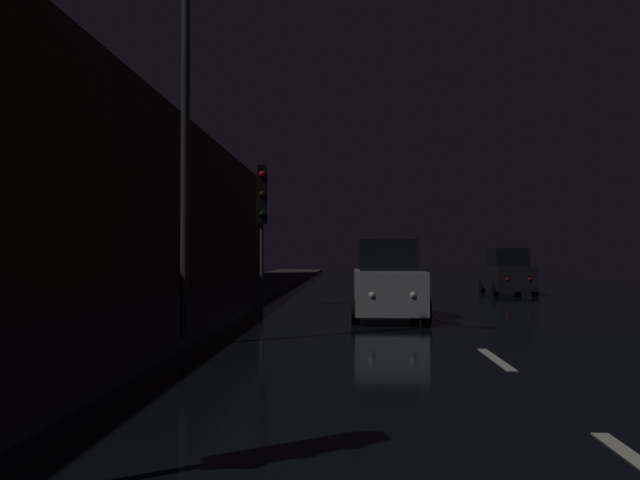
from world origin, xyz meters
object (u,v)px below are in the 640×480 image
traffic_light_far_left (262,205)px  streetlamp_overhead (209,74)px  car_approaching_headlights (387,283)px  car_parked_right_far (507,273)px

traffic_light_far_left → streetlamp_overhead: bearing=-10.7°
car_approaching_headlights → traffic_light_far_left: bearing=-134.9°
car_approaching_headlights → car_parked_right_far: car_approaching_headlights is taller
traffic_light_far_left → car_parked_right_far: bearing=114.9°
streetlamp_overhead → car_parked_right_far: (9.27, 16.26, -4.12)m
streetlamp_overhead → traffic_light_far_left: bearing=91.5°
traffic_light_far_left → car_approaching_headlights: bearing=32.9°
traffic_light_far_left → car_parked_right_far: size_ratio=1.19×
traffic_light_far_left → streetlamp_overhead: streetlamp_overhead is taller
traffic_light_far_left → car_parked_right_far: 12.16m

